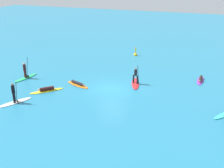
{
  "coord_description": "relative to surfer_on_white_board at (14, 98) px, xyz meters",
  "views": [
    {
      "loc": [
        9.02,
        -23.53,
        10.58
      ],
      "look_at": [
        0.0,
        0.0,
        0.5
      ],
      "focal_mm": 44.57,
      "sensor_mm": 36.0,
      "label": 1
    }
  ],
  "objects": [
    {
      "name": "surfer_on_red_board",
      "position": [
        8.61,
        8.05,
        -0.13
      ],
      "size": [
        1.65,
        3.3,
        2.04
      ],
      "rotation": [
        0.0,
        0.0,
        5.01
      ],
      "color": "red",
      "rests_on": "ground_plane"
    },
    {
      "name": "surfer_on_green_board",
      "position": [
        -2.96,
        5.43,
        -0.07
      ],
      "size": [
        1.12,
        3.28,
        2.37
      ],
      "rotation": [
        0.0,
        0.0,
        1.42
      ],
      "color": "#23B266",
      "rests_on": "ground_plane"
    },
    {
      "name": "surfer_on_white_board",
      "position": [
        0.0,
        0.0,
        0.0
      ],
      "size": [
        1.99,
        3.08,
        1.99
      ],
      "rotation": [
        0.0,
        0.0,
        1.11
      ],
      "color": "white",
      "rests_on": "ground_plane"
    },
    {
      "name": "surfer_on_yellow_board",
      "position": [
        1.17,
        3.19,
        -0.32
      ],
      "size": [
        2.74,
        2.85,
        0.43
      ],
      "rotation": [
        0.0,
        0.0,
        3.96
      ],
      "color": "yellow",
      "rests_on": "ground_plane"
    },
    {
      "name": "ground_plane",
      "position": [
        6.83,
        6.01,
        -0.47
      ],
      "size": [
        120.0,
        120.0,
        0.0
      ],
      "primitive_type": "plane",
      "color": "teal",
      "rests_on": "ground"
    },
    {
      "name": "surfer_on_orange_board",
      "position": [
        3.24,
        5.66,
        -0.34
      ],
      "size": [
        3.01,
        1.77,
        0.37
      ],
      "rotation": [
        0.0,
        0.0,
        5.91
      ],
      "color": "orange",
      "rests_on": "ground_plane"
    },
    {
      "name": "marker_buoy",
      "position": [
        5.62,
        18.21,
        -0.27
      ],
      "size": [
        0.48,
        0.48,
        1.29
      ],
      "color": "yellow",
      "rests_on": "ground_plane"
    },
    {
      "name": "surfer_on_purple_board",
      "position": [
        14.77,
        11.38,
        -0.33
      ],
      "size": [
        0.69,
        2.74,
        0.37
      ],
      "rotation": [
        0.0,
        0.0,
        4.69
      ],
      "color": "purple",
      "rests_on": "ground_plane"
    }
  ]
}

